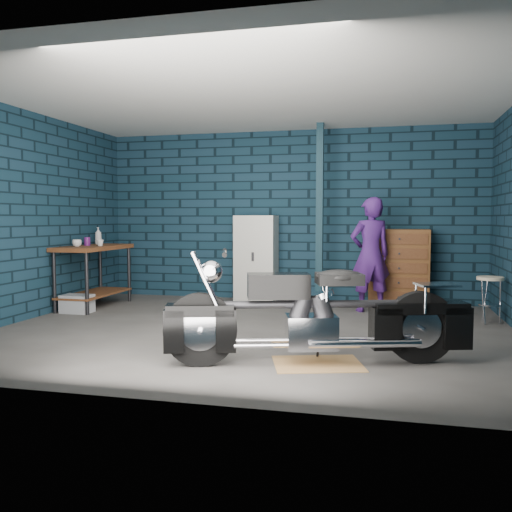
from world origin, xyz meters
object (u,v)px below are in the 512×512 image
at_px(workbench, 94,276).
at_px(person, 370,255).
at_px(motorcycle, 318,308).
at_px(locker, 256,259).
at_px(tool_chest, 399,268).
at_px(shop_stool, 490,300).
at_px(storage_bin, 77,304).

bearing_deg(workbench, person, 8.15).
relative_size(workbench, person, 0.87).
bearing_deg(motorcycle, locker, 95.38).
height_order(person, locker, person).
bearing_deg(person, tool_chest, -151.09).
relative_size(motorcycle, shop_stool, 3.99).
distance_m(motorcycle, storage_bin, 4.07).
relative_size(workbench, tool_chest, 1.22).
distance_m(motorcycle, tool_chest, 3.57).
bearing_deg(shop_stool, storage_bin, -174.56).
height_order(workbench, motorcycle, motorcycle).
relative_size(person, locker, 1.19).
xyz_separation_m(storage_bin, shop_stool, (5.44, 0.52, 0.17)).
relative_size(workbench, shop_stool, 2.39).
distance_m(storage_bin, shop_stool, 5.47).
bearing_deg(workbench, shop_stool, 0.19).
distance_m(workbench, motorcycle, 4.33).
relative_size(workbench, locker, 1.03).
xyz_separation_m(motorcycle, shop_stool, (1.85, 2.40, -0.22)).
bearing_deg(workbench, locker, 26.62).
xyz_separation_m(locker, tool_chest, (2.18, 0.00, -0.10)).
height_order(workbench, shop_stool, workbench).
relative_size(motorcycle, person, 1.46).
xyz_separation_m(workbench, storage_bin, (0.02, -0.50, -0.33)).
height_order(motorcycle, tool_chest, tool_chest).
relative_size(tool_chest, shop_stool, 1.96).
bearing_deg(person, motorcycle, 58.77).
height_order(motorcycle, locker, locker).
distance_m(motorcycle, shop_stool, 3.04).
bearing_deg(person, locker, -40.83).
distance_m(locker, shop_stool, 3.46).
height_order(person, storage_bin, person).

